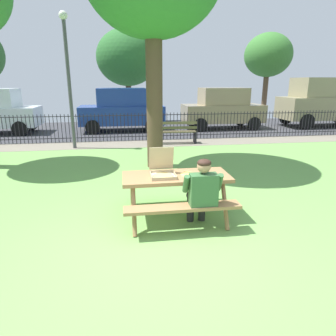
% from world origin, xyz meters
% --- Properties ---
extents(ground, '(28.00, 12.22, 0.02)m').
position_xyz_m(ground, '(0.00, 2.11, -0.01)').
color(ground, '#6EA24F').
extents(cobblestone_walkway, '(28.00, 1.40, 0.01)m').
position_xyz_m(cobblestone_walkway, '(0.00, 7.52, -0.00)').
color(cobblestone_walkway, gray).
extents(street_asphalt, '(28.00, 6.10, 0.01)m').
position_xyz_m(street_asphalt, '(0.00, 11.27, -0.01)').
color(street_asphalt, '#38383D').
extents(picnic_table_foreground, '(1.81, 1.49, 0.79)m').
position_xyz_m(picnic_table_foreground, '(0.38, 1.05, 0.60)').
color(picnic_table_foreground, '#9C7348').
rests_on(picnic_table_foreground, ground).
extents(pizza_box_open, '(0.41, 0.48, 0.46)m').
position_xyz_m(pizza_box_open, '(0.15, 1.05, 0.86)').
color(pizza_box_open, tan).
rests_on(pizza_box_open, picnic_table_foreground).
extents(pizza_slice_on_table, '(0.26, 0.27, 0.02)m').
position_xyz_m(pizza_slice_on_table, '(0.57, 1.10, 0.78)').
color(pizza_slice_on_table, '#F0D666').
rests_on(pizza_slice_on_table, picnic_table_foreground).
extents(adult_at_table, '(0.61, 0.59, 1.19)m').
position_xyz_m(adult_at_table, '(0.70, 0.55, 0.66)').
color(adult_at_table, '#242424').
rests_on(adult_at_table, ground).
extents(iron_fence_streetside, '(22.39, 0.03, 1.09)m').
position_xyz_m(iron_fence_streetside, '(0.00, 8.22, 0.55)').
color(iron_fence_streetside, black).
rests_on(iron_fence_streetside, ground).
extents(park_bench_center, '(1.62, 0.53, 0.85)m').
position_xyz_m(park_bench_center, '(1.47, 7.38, 0.42)').
color(park_bench_center, brown).
rests_on(park_bench_center, ground).
extents(lamp_post_walkway, '(0.28, 0.28, 4.43)m').
position_xyz_m(lamp_post_walkway, '(-2.21, 7.10, 2.68)').
color(lamp_post_walkway, '#4C4C51').
rests_on(lamp_post_walkway, ground).
extents(parked_car_center, '(3.92, 1.87, 1.98)m').
position_xyz_m(parked_car_center, '(-0.50, 10.74, 1.01)').
color(parked_car_center, navy).
rests_on(parked_car_center, ground).
extents(parked_car_right, '(3.91, 1.85, 1.98)m').
position_xyz_m(parked_car_right, '(4.42, 10.74, 1.01)').
color(parked_car_right, '#9A8762').
rests_on(parked_car_right, ground).
extents(parked_car_far_right, '(4.70, 2.08, 2.46)m').
position_xyz_m(parked_car_far_right, '(10.01, 10.74, 1.31)').
color(parked_car_far_right, '#948B64').
rests_on(parked_car_far_right, ground).
extents(far_tree_midleft, '(3.78, 3.78, 5.39)m').
position_xyz_m(far_tree_midleft, '(-0.05, 15.98, 3.67)').
color(far_tree_midleft, brown).
rests_on(far_tree_midleft, ground).
extents(far_tree_center, '(3.09, 3.09, 5.32)m').
position_xyz_m(far_tree_center, '(9.11, 15.98, 3.90)').
color(far_tree_center, brown).
rests_on(far_tree_center, ground).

